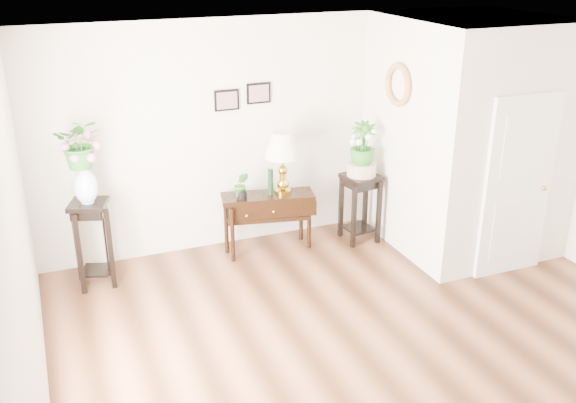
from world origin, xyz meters
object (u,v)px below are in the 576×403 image
plant_stand_b (360,208)px  table_lamp (283,165)px  plant_stand_a (93,244)px  console_table (268,223)px

plant_stand_b → table_lamp: bearing=171.7°
plant_stand_a → console_table: bearing=1.9°
table_lamp → plant_stand_a: bearing=-178.3°
plant_stand_a → table_lamp: bearing=1.7°
console_table → plant_stand_b: size_ratio=1.27×
plant_stand_b → console_table: bearing=173.1°
console_table → table_lamp: size_ratio=1.45×
plant_stand_a → plant_stand_b: plant_stand_a is taller
table_lamp → plant_stand_b: size_ratio=0.88×
console_table → table_lamp: 0.75m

